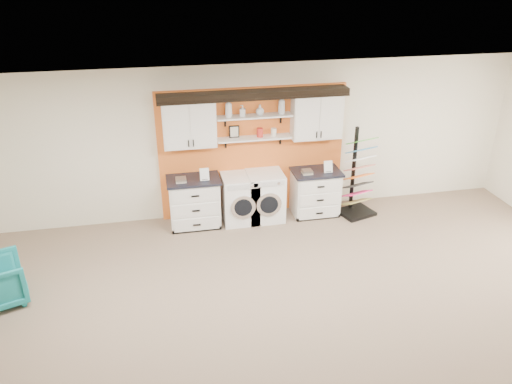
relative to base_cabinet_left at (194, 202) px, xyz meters
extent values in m
plane|color=#7F6856|center=(1.13, -3.64, -0.46)|extent=(10.00, 10.00, 0.00)
plane|color=white|center=(1.13, -3.64, 2.34)|extent=(10.00, 10.00, 0.00)
plane|color=white|center=(1.13, 0.36, 0.94)|extent=(10.00, 0.00, 10.00)
cube|color=orange|center=(1.13, 0.32, 0.74)|extent=(3.40, 0.07, 2.40)
cube|color=white|center=(0.00, 0.16, 1.42)|extent=(0.90, 0.34, 0.84)
cube|color=white|center=(-0.22, -0.02, 1.42)|extent=(0.42, 0.01, 0.78)
cube|color=white|center=(0.22, -0.02, 1.42)|extent=(0.42, 0.01, 0.78)
cube|color=white|center=(2.26, 0.16, 1.42)|extent=(0.90, 0.34, 0.84)
cube|color=white|center=(2.04, -0.02, 1.42)|extent=(0.42, 0.01, 0.78)
cube|color=white|center=(2.48, -0.02, 1.42)|extent=(0.42, 0.01, 0.78)
cube|color=white|center=(1.13, 0.16, 1.07)|extent=(1.32, 0.28, 0.03)
cube|color=white|center=(1.13, 0.16, 1.47)|extent=(1.32, 0.28, 0.03)
cube|color=black|center=(1.13, 0.18, 1.87)|extent=(3.30, 0.40, 0.10)
cube|color=black|center=(1.13, -0.01, 1.81)|extent=(3.30, 0.04, 0.04)
cube|color=black|center=(0.78, 0.21, 1.20)|extent=(0.18, 0.02, 0.22)
cube|color=beige|center=(0.78, 0.20, 1.20)|extent=(0.14, 0.01, 0.18)
cylinder|color=red|center=(1.23, 0.16, 1.17)|extent=(0.11, 0.11, 0.16)
cylinder|color=silver|center=(1.48, 0.16, 1.16)|extent=(0.10, 0.10, 0.14)
cube|color=white|center=(0.00, 0.01, -0.02)|extent=(0.88, 0.60, 0.88)
cube|color=black|center=(0.00, -0.26, -0.42)|extent=(0.88, 0.06, 0.07)
cube|color=black|center=(0.00, 0.01, 0.44)|extent=(0.93, 0.66, 0.04)
cube|color=white|center=(0.00, -0.30, 0.26)|extent=(0.80, 0.02, 0.24)
cube|color=white|center=(0.00, -0.30, -0.02)|extent=(0.80, 0.02, 0.24)
cube|color=white|center=(0.00, -0.30, -0.30)|extent=(0.80, 0.02, 0.24)
cube|color=white|center=(2.26, 0.01, -0.04)|extent=(0.83, 0.60, 0.83)
cube|color=black|center=(2.26, -0.26, -0.43)|extent=(0.83, 0.06, 0.06)
cube|color=black|center=(2.26, 0.01, 0.40)|extent=(0.89, 0.66, 0.04)
cube|color=white|center=(2.26, -0.30, 0.23)|extent=(0.76, 0.02, 0.23)
cube|color=white|center=(2.26, -0.30, -0.04)|extent=(0.76, 0.02, 0.23)
cube|color=white|center=(2.26, -0.30, -0.31)|extent=(0.76, 0.02, 0.23)
cube|color=white|center=(0.83, 0.01, -0.01)|extent=(0.64, 0.66, 0.89)
cube|color=silver|center=(0.83, -0.33, 0.37)|extent=(0.54, 0.02, 0.09)
cylinder|color=silver|center=(0.83, -0.33, -0.03)|extent=(0.45, 0.05, 0.45)
cylinder|color=black|center=(0.83, -0.35, -0.03)|extent=(0.32, 0.03, 0.32)
cube|color=white|center=(1.30, 0.01, 0.00)|extent=(0.65, 0.66, 0.91)
cube|color=silver|center=(1.30, -0.33, 0.38)|extent=(0.55, 0.02, 0.10)
cylinder|color=silver|center=(1.30, -0.33, -0.02)|extent=(0.46, 0.05, 0.46)
cylinder|color=black|center=(1.30, -0.35, -0.02)|extent=(0.32, 0.03, 0.32)
cube|color=black|center=(3.03, -0.20, -0.43)|extent=(0.73, 0.66, 0.06)
cube|color=black|center=(2.98, -0.03, 0.41)|extent=(0.06, 0.06, 1.63)
cube|color=olive|center=(3.02, -0.18, -0.20)|extent=(0.57, 0.42, 0.15)
cube|color=#F21C6A|center=(3.02, -0.18, -0.03)|extent=(0.57, 0.42, 0.15)
cube|color=black|center=(3.02, -0.18, 0.14)|extent=(0.57, 0.42, 0.15)
cube|color=orange|center=(3.02, -0.18, 0.31)|extent=(0.57, 0.42, 0.15)
cube|color=#CF705C|center=(3.02, -0.18, 0.49)|extent=(0.57, 0.42, 0.15)
cube|color=white|center=(3.02, -0.18, 0.66)|extent=(0.57, 0.42, 0.15)
cube|color=teal|center=(3.02, -0.18, 0.83)|extent=(0.57, 0.42, 0.15)
cube|color=green|center=(3.02, -0.18, 1.01)|extent=(0.57, 0.42, 0.15)
imported|color=silver|center=(0.68, 0.16, 1.65)|extent=(0.18, 0.18, 0.32)
imported|color=silver|center=(0.93, 0.16, 1.58)|extent=(0.11, 0.11, 0.19)
imported|color=silver|center=(1.23, 0.16, 1.58)|extent=(0.17, 0.17, 0.19)
imported|color=silver|center=(1.62, 0.16, 1.65)|extent=(0.17, 0.17, 0.33)
camera|label=1|loc=(-0.50, -8.04, 4.03)|focal=35.00mm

